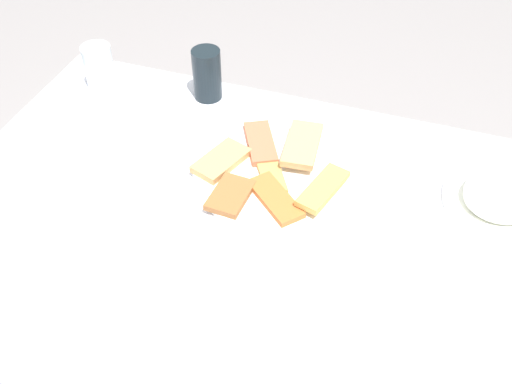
{
  "coord_description": "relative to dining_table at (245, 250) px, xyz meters",
  "views": [
    {
      "loc": [
        -0.27,
        0.71,
        1.56
      ],
      "look_at": [
        -0.0,
        -0.06,
        0.76
      ],
      "focal_mm": 41.98,
      "sensor_mm": 36.0,
      "label": 1
    }
  ],
  "objects": [
    {
      "name": "spoon",
      "position": [
        -0.12,
        0.27,
        0.08
      ],
      "size": [
        0.17,
        0.04,
        0.0
      ],
      "primitive_type": "cube",
      "rotation": [
        0.0,
        0.0,
        -0.15
      ],
      "color": "silver",
      "rests_on": "paper_napkin"
    },
    {
      "name": "pide_platter",
      "position": [
        -0.01,
        -0.14,
        0.09
      ],
      "size": [
        0.32,
        0.32,
        0.04
      ],
      "color": "white",
      "rests_on": "dining_table"
    },
    {
      "name": "paper_napkin",
      "position": [
        -0.12,
        0.25,
        0.08
      ],
      "size": [
        0.21,
        0.21,
        0.0
      ],
      "primitive_type": "cube",
      "rotation": [
        0.0,
        0.0,
        0.36
      ],
      "color": "white",
      "rests_on": "dining_table"
    },
    {
      "name": "dining_table",
      "position": [
        0.0,
        0.0,
        0.0
      ],
      "size": [
        1.21,
        0.84,
        0.73
      ],
      "color": "white",
      "rests_on": "ground_plane"
    },
    {
      "name": "drinking_glass",
      "position": [
        0.47,
        -0.31,
        0.13
      ],
      "size": [
        0.07,
        0.07,
        0.11
      ],
      "primitive_type": "cylinder",
      "color": "silver",
      "rests_on": "dining_table"
    },
    {
      "name": "soda_can",
      "position": [
        0.22,
        -0.36,
        0.14
      ],
      "size": [
        0.09,
        0.09,
        0.12
      ],
      "primitive_type": "cylinder",
      "rotation": [
        0.0,
        0.0,
        0.49
      ],
      "color": "black",
      "rests_on": "dining_table"
    },
    {
      "name": "salad_plate_greens",
      "position": [
        -0.45,
        -0.21,
        0.1
      ],
      "size": [
        0.23,
        0.23,
        0.06
      ],
      "color": "white",
      "rests_on": "dining_table"
    },
    {
      "name": "fork",
      "position": [
        -0.12,
        0.23,
        0.08
      ],
      "size": [
        0.18,
        0.06,
        0.0
      ],
      "primitive_type": "cube",
      "rotation": [
        0.0,
        0.0,
        -0.22
      ],
      "color": "silver",
      "rests_on": "paper_napkin"
    }
  ]
}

